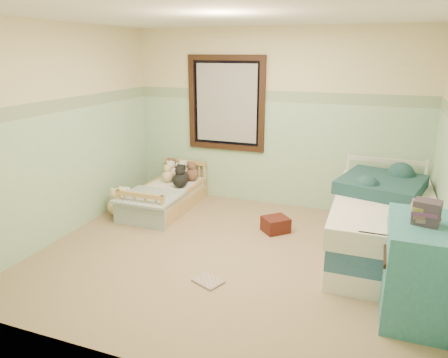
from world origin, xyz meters
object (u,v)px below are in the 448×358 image
(plush_floor_tan, at_px, (117,206))
(twin_bed_frame, at_px, (380,246))
(dresser, at_px, (418,270))
(toddler_bed_frame, at_px, (166,202))
(plush_floor_cream, at_px, (126,205))
(red_pillow, at_px, (276,225))
(floor_book, at_px, (208,281))

(plush_floor_tan, bearing_deg, twin_bed_frame, 0.46)
(plush_floor_tan, height_order, dresser, dresser)
(toddler_bed_frame, height_order, twin_bed_frame, twin_bed_frame)
(twin_bed_frame, distance_m, dresser, 1.13)
(plush_floor_cream, bearing_deg, red_pillow, 4.44)
(plush_floor_cream, relative_size, plush_floor_tan, 1.03)
(dresser, bearing_deg, floor_book, -175.17)
(toddler_bed_frame, distance_m, twin_bed_frame, 2.95)
(plush_floor_tan, distance_m, twin_bed_frame, 3.41)
(red_pillow, bearing_deg, toddler_bed_frame, 171.55)
(twin_bed_frame, xyz_separation_m, dresser, (0.28, -1.05, 0.31))
(toddler_bed_frame, relative_size, twin_bed_frame, 0.71)
(floor_book, bearing_deg, twin_bed_frame, 60.71)
(plush_floor_cream, xyz_separation_m, dresser, (3.60, -1.09, 0.29))
(toddler_bed_frame, height_order, floor_book, toddler_bed_frame)
(twin_bed_frame, xyz_separation_m, red_pillow, (-1.23, 0.20, -0.02))
(plush_floor_tan, distance_m, dresser, 3.83)
(dresser, distance_m, floor_book, 1.90)
(twin_bed_frame, distance_m, floor_book, 1.98)
(twin_bed_frame, bearing_deg, dresser, -75.22)
(toddler_bed_frame, relative_size, floor_book, 5.17)
(red_pillow, distance_m, floor_book, 1.45)
(red_pillow, height_order, floor_book, red_pillow)
(toddler_bed_frame, height_order, plush_floor_tan, plush_floor_tan)
(plush_floor_cream, distance_m, dresser, 3.77)
(plush_floor_cream, bearing_deg, plush_floor_tan, -143.02)
(toddler_bed_frame, bearing_deg, twin_bed_frame, -8.82)
(red_pillow, xyz_separation_m, floor_book, (-0.33, -1.41, -0.08))
(plush_floor_cream, bearing_deg, dresser, -16.83)
(twin_bed_frame, bearing_deg, floor_book, -142.48)
(red_pillow, bearing_deg, floor_book, -103.39)
(twin_bed_frame, xyz_separation_m, floor_book, (-1.57, -1.20, -0.10))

